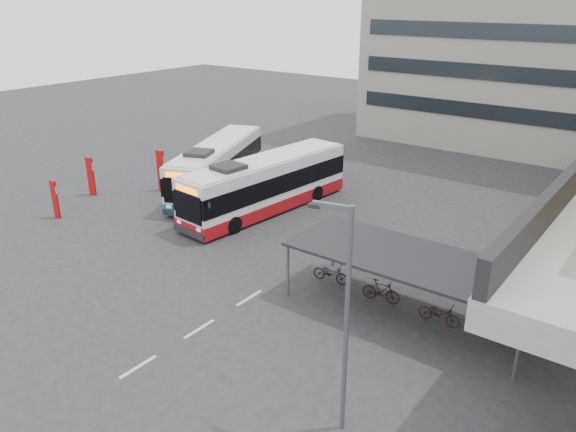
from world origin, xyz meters
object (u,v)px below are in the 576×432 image
Objects in this scene: bus_main at (266,185)px; lamp_post at (344,310)px; pedestrian at (184,208)px; bus_teal at (217,167)px.

bus_main is 18.70m from lamp_post.
pedestrian is 18.47m from lamp_post.
lamp_post reaches higher than bus_main.
bus_teal is 1.60× the size of lamp_post.
bus_main is 5.16m from bus_teal.
pedestrian is at bearing -116.81° from bus_main.
bus_teal is at bearing 36.45° from pedestrian.
bus_main reaches higher than bus_teal.
pedestrian is (2.37, -5.32, -0.77)m from bus_teal.
pedestrian is (-2.67, -4.24, -0.82)m from bus_main.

